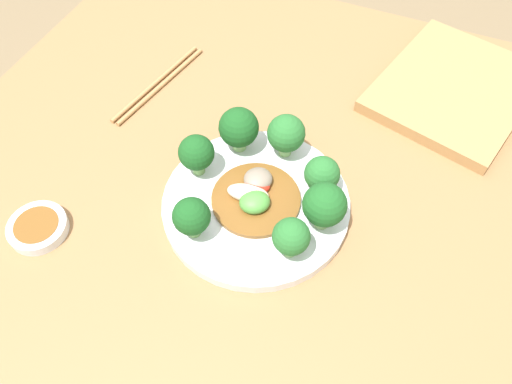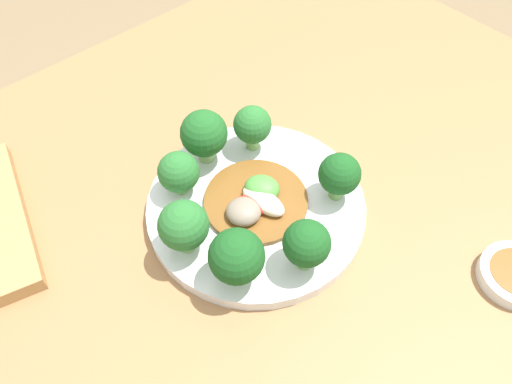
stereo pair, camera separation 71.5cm
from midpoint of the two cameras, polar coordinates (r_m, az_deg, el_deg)
table at (r=0.91m, az=-3.52°, el=-39.31°), size 1.04×0.91×0.75m
plate at (r=0.52m, az=-11.35°, el=-37.20°), size 0.25×0.25×0.02m
broccoli_south at (r=0.48m, az=-5.56°, el=-47.30°), size 0.05×0.05×0.07m
broccoli_southeast at (r=0.47m, az=1.66°, el=-36.41°), size 0.05×0.05×0.06m
broccoli_northwest at (r=0.51m, az=-23.58°, el=-33.17°), size 0.05×0.05×0.06m
broccoli_northeast at (r=0.49m, az=-11.42°, el=-26.63°), size 0.05×0.05×0.06m
broccoli_north at (r=0.49m, az=-19.21°, el=-27.97°), size 0.06×0.06×0.07m
broccoli_west at (r=0.50m, az=-25.00°, el=-42.10°), size 0.05×0.05×0.07m
broccoli_southwest at (r=0.49m, az=-17.97°, el=-47.94°), size 0.06×0.06×0.07m
stirfry_center at (r=0.51m, az=-11.76°, el=-37.55°), size 0.12×0.12×0.03m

